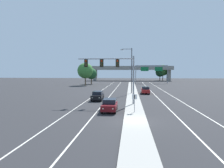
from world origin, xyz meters
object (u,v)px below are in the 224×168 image
car_receding_red (145,90)px  overhead_signal_mast (114,68)px  tree_far_left_b (91,74)px  tree_far_right_a (160,73)px  tree_far_right_b (163,70)px  car_oncoming_black (98,96)px  median_sign_post (134,100)px  tree_far_left_a (85,71)px  highway_sign_gantry (152,68)px  tree_far_right_c (160,72)px  street_lamp_median (131,68)px  car_oncoming_darkred (110,105)px

car_receding_red → overhead_signal_mast: bearing=-110.2°
overhead_signal_mast → tree_far_left_b: 50.66m
tree_far_right_a → tree_far_right_b: (1.38, -0.92, 1.17)m
tree_far_right_a → tree_far_left_b: size_ratio=1.06×
car_oncoming_black → car_receding_red: 14.71m
median_sign_post → tree_far_left_b: size_ratio=0.36×
overhead_signal_mast → tree_far_left_a: bearing=107.7°
highway_sign_gantry → tree_far_right_c: bearing=74.8°
tree_far_left_a → tree_far_right_c: (31.32, 39.92, -0.87)m
street_lamp_median → car_oncoming_black: bearing=-117.4°
tree_far_right_a → tree_far_left_b: tree_far_right_a is taller
street_lamp_median → tree_far_right_a: (15.59, 67.55, -1.54)m
car_oncoming_black → highway_sign_gantry: size_ratio=0.34×
tree_far_left_a → car_receding_red: bearing=-53.4°
street_lamp_median → overhead_signal_mast: bearing=-99.4°
highway_sign_gantry → tree_far_right_c: highway_sign_gantry is taller
highway_sign_gantry → tree_far_right_c: size_ratio=2.01×
car_receding_red → tree_far_right_c: (12.09, 65.83, 3.50)m
highway_sign_gantry → tree_far_right_a: size_ratio=2.04×
highway_sign_gantry → street_lamp_median: bearing=-101.8°
car_oncoming_black → tree_far_left_a: tree_far_left_a is taller
street_lamp_median → tree_far_right_a: bearing=77.0°
car_oncoming_darkred → tree_far_left_a: tree_far_left_a is taller
overhead_signal_mast → tree_far_right_b: size_ratio=1.03×
overhead_signal_mast → tree_far_right_a: overhead_signal_mast is taller
car_receding_red → tree_far_left_a: (-19.23, 25.92, 4.37)m
car_oncoming_black → tree_far_right_b: size_ratio=0.54×
car_oncoming_darkred → tree_far_right_c: 89.26m
overhead_signal_mast → highway_sign_gantry: bearing=78.9°
tree_far_left_b → tree_far_left_a: size_ratio=0.78×
overhead_signal_mast → car_receding_red: bearing=69.8°
car_oncoming_black → tree_far_right_a: tree_far_right_a is taller
median_sign_post → street_lamp_median: size_ratio=0.22×
median_sign_post → tree_far_right_a: 90.83m
overhead_signal_mast → highway_sign_gantry: (11.23, 57.07, 0.66)m
overhead_signal_mast → street_lamp_median: bearing=80.6°
street_lamp_median → tree_far_right_c: (15.42, 66.42, -1.47)m
street_lamp_median → car_oncoming_darkred: bearing=-97.2°
overhead_signal_mast → highway_sign_gantry: size_ratio=0.64×
tree_far_left_b → median_sign_post: bearing=-74.4°
median_sign_post → tree_far_right_a: size_ratio=0.34×
car_oncoming_black → car_receding_red: size_ratio=1.00×
car_receding_red → tree_far_right_b: 67.60m
car_receding_red → car_oncoming_darkred: bearing=-105.5°
overhead_signal_mast → car_receding_red: overhead_signal_mast is taller
median_sign_post → highway_sign_gantry: 64.31m
median_sign_post → car_oncoming_darkred: median_sign_post is taller
car_oncoming_black → tree_far_left_a: 39.13m
highway_sign_gantry → tree_far_left_a: 28.89m
tree_far_right_a → car_receding_red: bearing=-100.4°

